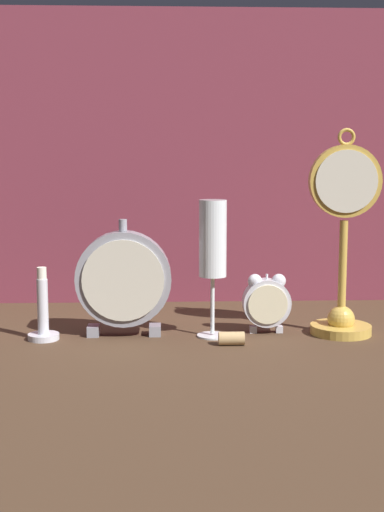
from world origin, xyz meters
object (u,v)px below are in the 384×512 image
Objects in this scene: alarm_clock_twin_bell at (267,300)px; champagne_flute at (213,247)px; mantel_clock_silver at (124,280)px; pocket_watch_on_stand at (343,251)px; wine_cork at (231,338)px; brass_candlestick at (43,317)px.

alarm_clock_twin_bell is 0.45× the size of champagne_flute.
mantel_clock_silver reaches higher than alarm_clock_twin_bell.
pocket_watch_on_stand reaches higher than alarm_clock_twin_bell.
alarm_clock_twin_bell is 0.11m from wine_cork.
mantel_clock_silver is (-0.25, -0.01, 0.04)m from alarm_clock_twin_bell.
alarm_clock_twin_bell is at bearing 174.11° from pocket_watch_on_stand.
pocket_watch_on_stand is at bearing -5.89° from alarm_clock_twin_bell.
pocket_watch_on_stand reaches higher than brass_candlestick.
alarm_clock_twin_bell is at bearing 2.12° from mantel_clock_silver.
pocket_watch_on_stand is 0.22m from champagne_flute.
wine_cork is at bearing -161.89° from pocket_watch_on_stand.
brass_candlestick is (-0.28, -0.01, -0.12)m from champagne_flute.
brass_candlestick is 0.32m from wine_cork.
mantel_clock_silver reaches higher than wine_cork.
brass_candlestick is at bearing 171.29° from wine_cork.
champagne_flute is at bearing 1.60° from brass_candlestick.
pocket_watch_on_stand is 8.37× the size of wine_cork.
brass_candlestick reaches higher than alarm_clock_twin_bell.
champagne_flute is at bearing -4.73° from mantel_clock_silver.
alarm_clock_twin_bell is 0.52× the size of mantel_clock_silver.
wine_cork is (0.18, -0.07, -0.09)m from mantel_clock_silver.
mantel_clock_silver is at bearing -177.88° from alarm_clock_twin_bell.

